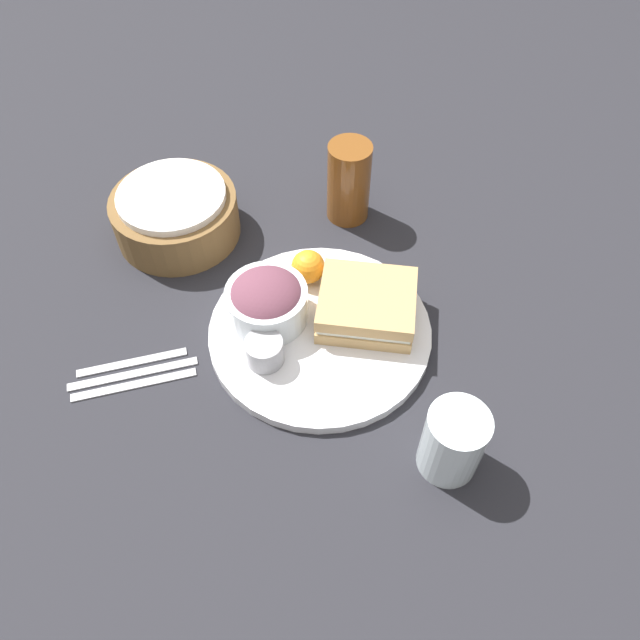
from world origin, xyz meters
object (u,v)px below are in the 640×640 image
object	(u,v)px
dressing_cup	(264,351)
salad_bowl	(267,301)
drink_glass	(349,182)
knife	(133,374)
sandwich	(367,305)
fork	(134,384)
plate	(320,332)
bread_basket	(176,214)
spoon	(132,363)
water_glass	(453,442)

from	to	relation	value
dressing_cup	salad_bowl	bearing A→B (deg)	79.37
drink_glass	knife	size ratio (longest dim) A/B	0.77
sandwich	fork	xyz separation A→B (m)	(-0.33, -0.05, -0.04)
plate	salad_bowl	world-z (taller)	salad_bowl
bread_basket	spoon	xyz separation A→B (m)	(-0.08, -0.25, -0.04)
dressing_cup	drink_glass	xyz separation A→B (m)	(0.17, 0.28, 0.03)
fork	knife	xyz separation A→B (m)	(-0.00, 0.02, 0.00)
spoon	water_glass	xyz separation A→B (m)	(0.39, -0.22, 0.05)
water_glass	spoon	bearing A→B (deg)	150.51
dressing_cup	water_glass	distance (m)	0.27
salad_bowl	knife	bearing A→B (deg)	-164.06
dressing_cup	knife	size ratio (longest dim) A/B	0.30
knife	water_glass	bearing A→B (deg)	148.28
plate	drink_glass	size ratio (longest dim) A/B	2.33
dressing_cup	sandwich	bearing A→B (deg)	17.78
fork	water_glass	bearing A→B (deg)	150.35
sandwich	water_glass	xyz separation A→B (m)	(0.05, -0.23, 0.01)
bread_basket	knife	world-z (taller)	bread_basket
plate	bread_basket	world-z (taller)	bread_basket
drink_glass	spoon	world-z (taller)	drink_glass
water_glass	drink_glass	bearing A→B (deg)	93.51
dressing_cup	drink_glass	size ratio (longest dim) A/B	0.38
bread_basket	water_glass	xyz separation A→B (m)	(0.31, -0.47, 0.01)
plate	fork	size ratio (longest dim) A/B	1.89
spoon	water_glass	world-z (taller)	water_glass
plate	fork	distance (m)	0.27
water_glass	fork	bearing A→B (deg)	154.55
fork	spoon	world-z (taller)	same
drink_glass	knife	distance (m)	0.45
sandwich	water_glass	distance (m)	0.24
bread_basket	salad_bowl	bearing A→B (deg)	-60.51
salad_bowl	dressing_cup	bearing A→B (deg)	-100.63
plate	drink_glass	world-z (taller)	drink_glass
spoon	plate	bearing A→B (deg)	176.13
bread_basket	fork	bearing A→B (deg)	-104.72
sandwich	water_glass	world-z (taller)	water_glass
bread_basket	water_glass	bearing A→B (deg)	-56.59
sandwich	bread_basket	size ratio (longest dim) A/B	0.83
spoon	fork	bearing A→B (deg)	90.00
plate	salad_bowl	xyz separation A→B (m)	(-0.07, 0.04, 0.04)
salad_bowl	dressing_cup	size ratio (longest dim) A/B	2.23
knife	spoon	bearing A→B (deg)	-90.00
salad_bowl	dressing_cup	world-z (taller)	salad_bowl
salad_bowl	dressing_cup	distance (m)	0.08
dressing_cup	drink_glass	bearing A→B (deg)	58.02
knife	spoon	size ratio (longest dim) A/B	1.17
salad_bowl	fork	size ratio (longest dim) A/B	0.69
sandwich	drink_glass	xyz separation A→B (m)	(0.02, 0.23, 0.03)
salad_bowl	bread_basket	world-z (taller)	salad_bowl
water_glass	sandwich	bearing A→B (deg)	102.37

